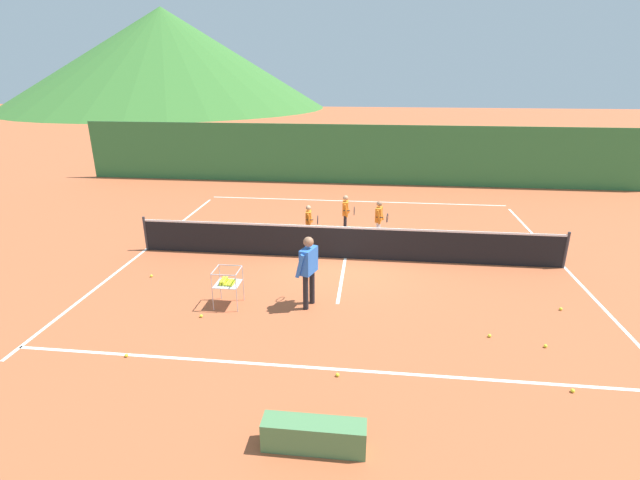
# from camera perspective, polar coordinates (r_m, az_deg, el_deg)

# --- Properties ---
(ground_plane) EXTENTS (120.00, 120.00, 0.00)m
(ground_plane) POSITION_cam_1_polar(r_m,az_deg,el_deg) (13.60, 3.11, -2.25)
(ground_plane) COLOR #B25633
(line_baseline_near) EXTENTS (12.21, 0.08, 0.01)m
(line_baseline_near) POSITION_cam_1_polar(r_m,az_deg,el_deg) (8.87, 0.80, -15.45)
(line_baseline_near) COLOR white
(line_baseline_near) RESTS_ON ground
(line_baseline_far) EXTENTS (12.21, 0.08, 0.01)m
(line_baseline_far) POSITION_cam_1_polar(r_m,az_deg,el_deg) (19.60, 4.30, 4.76)
(line_baseline_far) COLOR white
(line_baseline_far) RESTS_ON ground
(line_sideline_west) EXTENTS (0.08, 11.71, 0.01)m
(line_sideline_west) POSITION_cam_1_polar(r_m,az_deg,el_deg) (15.20, -20.53, -1.10)
(line_sideline_west) COLOR white
(line_sideline_west) RESTS_ON ground
(line_sideline_east) EXTENTS (0.08, 11.71, 0.01)m
(line_sideline_east) POSITION_cam_1_polar(r_m,az_deg,el_deg) (14.61, 27.79, -3.03)
(line_sideline_east) COLOR white
(line_sideline_east) RESTS_ON ground
(line_service_center) EXTENTS (0.08, 5.69, 0.01)m
(line_service_center) POSITION_cam_1_polar(r_m,az_deg,el_deg) (13.60, 3.11, -2.24)
(line_service_center) COLOR white
(line_service_center) RESTS_ON ground
(tennis_net) EXTENTS (12.17, 0.08, 1.05)m
(tennis_net) POSITION_cam_1_polar(r_m,az_deg,el_deg) (13.42, 3.15, -0.28)
(tennis_net) COLOR #333338
(tennis_net) RESTS_ON ground
(instructor) EXTENTS (0.48, 0.84, 1.70)m
(instructor) POSITION_cam_1_polar(r_m,az_deg,el_deg) (10.51, -1.43, -3.10)
(instructor) COLOR black
(instructor) RESTS_ON ground
(student_0) EXTENTS (0.43, 0.57, 1.20)m
(student_0) POSITION_cam_1_polar(r_m,az_deg,el_deg) (14.68, -1.35, 2.47)
(student_0) COLOR black
(student_0) RESTS_ON ground
(student_1) EXTENTS (0.40, 0.62, 1.30)m
(student_1) POSITION_cam_1_polar(r_m,az_deg,el_deg) (15.49, 3.17, 3.62)
(student_1) COLOR black
(student_1) RESTS_ON ground
(student_2) EXTENTS (0.41, 0.67, 1.31)m
(student_2) POSITION_cam_1_polar(r_m,az_deg,el_deg) (14.87, 7.25, 2.81)
(student_2) COLOR silver
(student_2) RESTS_ON ground
(ball_cart) EXTENTS (0.58, 0.58, 0.90)m
(ball_cart) POSITION_cam_1_polar(r_m,az_deg,el_deg) (10.92, -11.33, -5.06)
(ball_cart) COLOR #B7B7BC
(ball_cart) RESTS_ON ground
(tennis_ball_0) EXTENTS (0.07, 0.07, 0.07)m
(tennis_ball_0) POSITION_cam_1_polar(r_m,az_deg,el_deg) (9.36, 28.52, -15.89)
(tennis_ball_0) COLOR yellow
(tennis_ball_0) RESTS_ON ground
(tennis_ball_1) EXTENTS (0.07, 0.07, 0.07)m
(tennis_ball_1) POSITION_cam_1_polar(r_m,az_deg,el_deg) (10.43, 25.88, -11.59)
(tennis_ball_1) COLOR yellow
(tennis_ball_1) RESTS_ON ground
(tennis_ball_2) EXTENTS (0.07, 0.07, 0.07)m
(tennis_ball_2) POSITION_cam_1_polar(r_m,az_deg,el_deg) (10.35, 20.03, -10.94)
(tennis_ball_2) COLOR yellow
(tennis_ball_2) RESTS_ON ground
(tennis_ball_3) EXTENTS (0.07, 0.07, 0.07)m
(tennis_ball_3) POSITION_cam_1_polar(r_m,az_deg,el_deg) (9.88, -22.61, -12.90)
(tennis_ball_3) COLOR yellow
(tennis_ball_3) RESTS_ON ground
(tennis_ball_4) EXTENTS (0.07, 0.07, 0.07)m
(tennis_ball_4) POSITION_cam_1_polar(r_m,az_deg,el_deg) (12.06, 27.38, -7.50)
(tennis_ball_4) COLOR yellow
(tennis_ball_4) RESTS_ON ground
(tennis_ball_5) EXTENTS (0.07, 0.07, 0.07)m
(tennis_ball_5) POSITION_cam_1_polar(r_m,az_deg,el_deg) (8.67, 2.16, -16.16)
(tennis_ball_5) COLOR yellow
(tennis_ball_5) RESTS_ON ground
(tennis_ball_6) EXTENTS (0.07, 0.07, 0.07)m
(tennis_ball_6) POSITION_cam_1_polar(r_m,az_deg,el_deg) (10.78, -14.34, -8.99)
(tennis_ball_6) COLOR yellow
(tennis_ball_6) RESTS_ON ground
(tennis_ball_7) EXTENTS (0.07, 0.07, 0.07)m
(tennis_ball_7) POSITION_cam_1_polar(r_m,az_deg,el_deg) (13.15, -19.94, -4.14)
(tennis_ball_7) COLOR yellow
(tennis_ball_7) RESTS_ON ground
(windscreen_fence) EXTENTS (26.87, 0.08, 2.80)m
(windscreen_fence) POSITION_cam_1_polar(r_m,az_deg,el_deg) (22.50, 4.77, 10.37)
(windscreen_fence) COLOR #33753D
(windscreen_fence) RESTS_ON ground
(courtside_bench) EXTENTS (1.50, 0.36, 0.46)m
(courtside_bench) POSITION_cam_1_polar(r_m,az_deg,el_deg) (7.24, -0.74, -22.77)
(courtside_bench) COLOR #4C7F4C
(courtside_bench) RESTS_ON ground
(hill_0) EXTENTS (45.01, 45.01, 13.43)m
(hill_0) POSITION_cam_1_polar(r_m,az_deg,el_deg) (74.35, -18.39, 20.31)
(hill_0) COLOR #38702D
(hill_0) RESTS_ON ground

